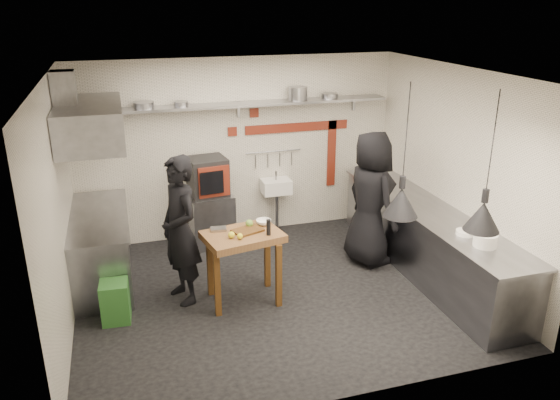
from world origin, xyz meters
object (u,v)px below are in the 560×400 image
object	(u,v)px
combi_oven	(208,177)
chef_right	(370,199)
prep_table	(243,267)
oven_stand	(210,219)
green_bin	(115,302)
chef_left	(180,231)

from	to	relation	value
combi_oven	chef_right	world-z (taller)	chef_right
combi_oven	prep_table	size ratio (longest dim) A/B	0.63
oven_stand	combi_oven	xyz separation A→B (m)	(-0.01, -0.00, 0.69)
green_bin	chef_left	size ratio (longest dim) A/B	0.27
green_bin	chef_left	bearing A→B (deg)	18.18
oven_stand	combi_oven	size ratio (longest dim) A/B	1.38
green_bin	chef_left	xyz separation A→B (m)	(0.84, 0.27, 0.69)
oven_stand	combi_oven	world-z (taller)	combi_oven
chef_left	chef_right	bearing A→B (deg)	78.27
oven_stand	green_bin	bearing A→B (deg)	-135.03
green_bin	chef_left	world-z (taller)	chef_left
green_bin	chef_left	distance (m)	1.12
green_bin	chef_right	distance (m)	3.64
combi_oven	chef_left	world-z (taller)	chef_left
oven_stand	green_bin	xyz separation A→B (m)	(-1.46, -1.85, -0.15)
prep_table	chef_left	bearing A→B (deg)	150.19
chef_left	green_bin	bearing A→B (deg)	-89.87
combi_oven	green_bin	world-z (taller)	combi_oven
oven_stand	prep_table	size ratio (longest dim) A/B	0.87
combi_oven	chef_left	xyz separation A→B (m)	(-0.61, -1.57, -0.15)
oven_stand	prep_table	distance (m)	1.83
chef_right	prep_table	bearing A→B (deg)	94.55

